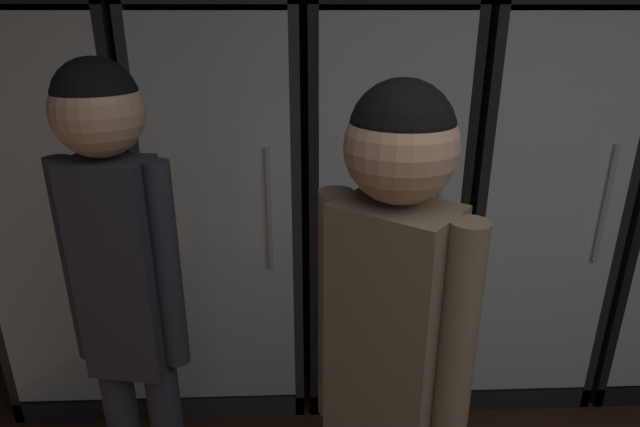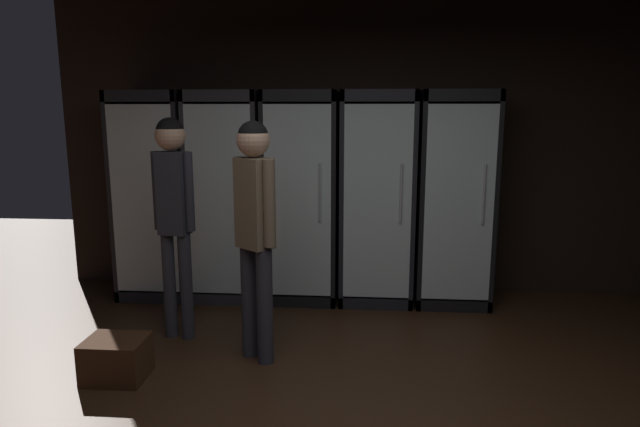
% 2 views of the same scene
% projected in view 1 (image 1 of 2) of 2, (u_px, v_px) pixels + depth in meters
% --- Properties ---
extents(wall_back, '(6.00, 0.06, 2.80)m').
position_uv_depth(wall_back, '(491.00, 92.00, 2.64)').
color(wall_back, black).
rests_on(wall_back, ground).
extents(cooler_far_left, '(0.65, 0.66, 1.90)m').
position_uv_depth(cooler_far_left, '(85.00, 207.00, 2.43)').
color(cooler_far_left, black).
rests_on(cooler_far_left, ground).
extents(cooler_left, '(0.65, 0.66, 1.90)m').
position_uv_depth(cooler_left, '(232.00, 205.00, 2.46)').
color(cooler_left, '#2B2B30').
rests_on(cooler_left, ground).
extents(cooler_center, '(0.65, 0.66, 1.90)m').
position_uv_depth(cooler_center, '(376.00, 203.00, 2.48)').
color(cooler_center, black).
rests_on(cooler_center, ground).
extents(cooler_right, '(0.65, 0.66, 1.90)m').
position_uv_depth(cooler_right, '(518.00, 201.00, 2.51)').
color(cooler_right, black).
rests_on(cooler_right, ground).
extents(shopper_near, '(0.33, 0.22, 1.68)m').
position_uv_depth(shopper_near, '(123.00, 281.00, 1.41)').
color(shopper_near, '#2D2D38').
rests_on(shopper_near, ground).
extents(shopper_far, '(0.31, 0.28, 1.67)m').
position_uv_depth(shopper_far, '(388.00, 370.00, 1.16)').
color(shopper_far, '#2D2D38').
rests_on(shopper_far, ground).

